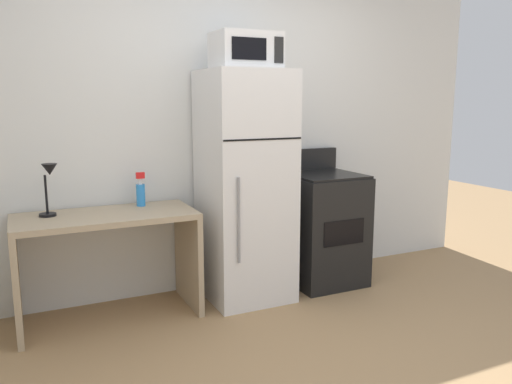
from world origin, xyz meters
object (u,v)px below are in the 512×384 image
object	(u,v)px
oven_range	(323,227)
spray_bottle	(141,193)
microwave	(246,51)
refrigerator	(245,187)
desk	(107,245)
desk_lamp	(49,181)

from	to	relation	value
oven_range	spray_bottle	bearing A→B (deg)	173.42
microwave	oven_range	xyz separation A→B (m)	(0.72, 0.04, -1.40)
spray_bottle	microwave	world-z (taller)	microwave
refrigerator	oven_range	distance (m)	0.82
oven_range	refrigerator	bearing A→B (deg)	-178.68
spray_bottle	microwave	size ratio (longest dim) A/B	0.54
microwave	refrigerator	bearing A→B (deg)	90.32
desk	spray_bottle	size ratio (longest dim) A/B	4.84
desk	spray_bottle	distance (m)	0.46
desk_lamp	refrigerator	size ratio (longest dim) A/B	0.20
desk	refrigerator	distance (m)	1.09
spray_bottle	oven_range	world-z (taller)	oven_range
desk	refrigerator	world-z (taller)	refrigerator
desk_lamp	oven_range	world-z (taller)	desk_lamp
refrigerator	oven_range	xyz separation A→B (m)	(0.72, 0.02, -0.40)
refrigerator	microwave	bearing A→B (deg)	-89.68
desk	refrigerator	bearing A→B (deg)	-1.56
spray_bottle	oven_range	size ratio (longest dim) A/B	0.23
refrigerator	desk	bearing A→B (deg)	178.44
desk	microwave	world-z (taller)	microwave
microwave	oven_range	size ratio (longest dim) A/B	0.42
desk	oven_range	size ratio (longest dim) A/B	1.09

